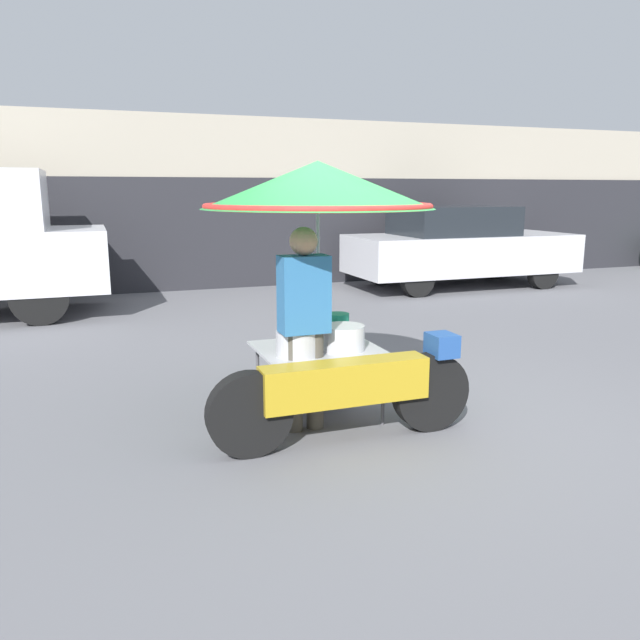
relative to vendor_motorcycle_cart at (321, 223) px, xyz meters
name	(u,v)px	position (x,y,z in m)	size (l,w,h in m)	color
ground_plane	(403,426)	(0.57, -0.40, -1.64)	(36.00, 36.00, 0.00)	slate
shopfront_building	(207,203)	(0.57, 8.35, -0.01)	(28.00, 2.06, 3.27)	#B2A893
vendor_motorcycle_cart	(321,223)	(0.00, 0.00, 0.00)	(2.11, 1.87, 2.12)	black
vendor_person	(304,319)	(-0.21, -0.17, -0.73)	(0.38, 0.22, 1.62)	#4C473D
parked_car	(459,246)	(5.07, 5.90, -0.83)	(4.45, 1.80, 1.59)	black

